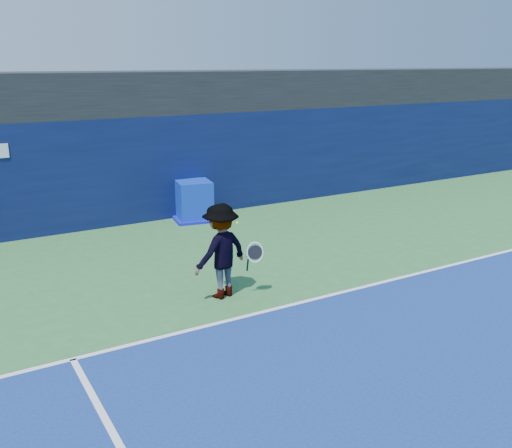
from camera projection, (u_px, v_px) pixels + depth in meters
name	position (u px, v px, depth m)	size (l,w,h in m)	color
ground	(447.00, 362.00, 8.82)	(80.00, 80.00, 0.00)	#316E35
baseline	(329.00, 295.00, 11.31)	(24.00, 0.10, 0.01)	white
stadium_band	(164.00, 91.00, 17.38)	(36.00, 3.00, 1.20)	black
back_wall_assembly	(179.00, 164.00, 17.13)	(36.00, 1.03, 3.00)	#0B133E
equipment_cart	(194.00, 202.00, 16.65)	(1.39, 1.39, 1.15)	#0D2BB6
tennis_player	(221.00, 251.00, 11.05)	(1.44, 0.99, 1.88)	white
tennis_ball	(237.00, 223.00, 12.89)	(0.06, 0.06, 0.06)	#CDF71B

